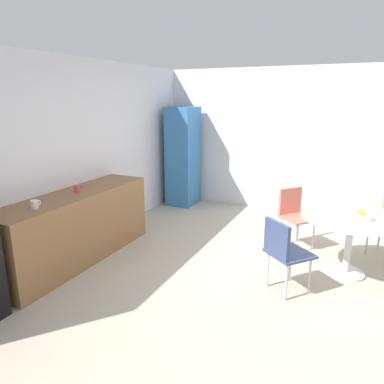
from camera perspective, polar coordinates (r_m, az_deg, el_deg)
ground_plane at (r=4.17m, az=14.99°, el=-15.33°), size 6.00×6.00×0.00m
wall_back at (r=5.09m, az=-19.25°, el=5.45°), size 6.00×0.10×2.60m
wall_side_right at (r=6.65m, az=20.62°, el=7.38°), size 0.10×6.00×2.60m
counter_block at (r=4.84m, az=-18.10°, el=-5.37°), size 2.31×0.60×0.90m
locker_cabinet at (r=6.96m, az=-1.46°, el=5.70°), size 0.60×0.50×1.90m
round_table at (r=4.56m, az=24.15°, el=-5.14°), size 1.12×1.12×0.74m
chair_coral at (r=5.23m, az=16.08°, el=-2.83°), size 0.59×0.59×0.83m
chair_navy at (r=3.93m, az=14.43°, el=-8.69°), size 0.59×0.59×0.83m
fruit_bowl at (r=4.43m, az=25.40°, el=-3.43°), size 0.28×0.28×0.11m
mug_white at (r=4.75m, az=-17.97°, el=0.56°), size 0.13×0.08×0.09m
mug_green at (r=4.21m, az=-24.00°, el=-1.82°), size 0.13×0.08×0.09m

